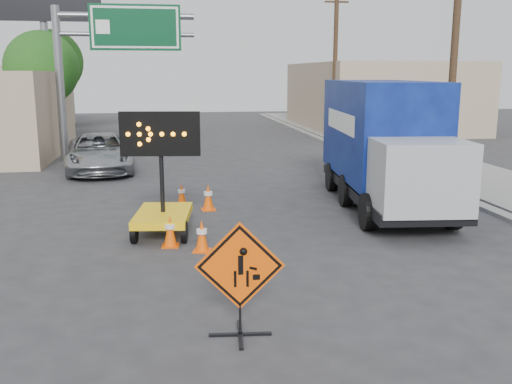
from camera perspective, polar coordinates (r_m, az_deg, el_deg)
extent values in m
plane|color=#2D2D30|center=(9.92, 3.28, -11.47)|extent=(100.00, 100.00, 0.00)
cube|color=gray|center=(25.89, 11.75, 3.00)|extent=(0.40, 60.00, 0.12)
cube|color=gray|center=(26.79, 16.36, 3.09)|extent=(4.00, 60.00, 0.15)
cube|color=tan|center=(41.71, 12.05, 9.34)|extent=(10.00, 14.00, 4.60)
cylinder|color=slate|center=(27.27, -19.00, 10.10)|extent=(0.36, 0.36, 6.80)
cylinder|color=slate|center=(27.04, -12.89, 16.80)|extent=(6.00, 0.28, 0.28)
cylinder|color=slate|center=(26.98, -12.81, 15.11)|extent=(6.00, 0.20, 0.20)
cube|color=#04391C|center=(26.86, -11.97, 15.80)|extent=(4.00, 0.10, 2.00)
cube|color=silver|center=(26.79, -11.98, 15.82)|extent=(3.80, 0.01, 1.80)
cylinder|color=slate|center=(35.49, -20.21, 12.05)|extent=(0.44, 0.44, 9.00)
cylinder|color=#46301E|center=(21.38, 19.19, 12.74)|extent=(0.26, 0.26, 9.00)
cylinder|color=#46301E|center=(34.38, 7.91, 12.68)|extent=(0.26, 0.26, 9.00)
cube|color=#46301E|center=(34.60, 8.08, 18.31)|extent=(1.40, 0.10, 0.10)
cylinder|color=#46301E|center=(31.55, -20.29, 6.92)|extent=(0.28, 0.28, 3.25)
sphere|color=#1F4B15|center=(31.47, -20.62, 11.55)|extent=(3.71, 3.71, 3.71)
cylinder|color=#46301E|center=(39.57, -19.57, 8.07)|extent=(0.28, 0.28, 3.58)
sphere|color=#1F4B15|center=(39.52, -19.86, 12.14)|extent=(4.10, 4.10, 4.10)
cube|color=black|center=(8.93, -1.59, -14.04)|extent=(0.96, 0.16, 0.04)
cube|color=black|center=(8.93, -1.59, -14.04)|extent=(0.16, 0.96, 0.04)
cylinder|color=black|center=(8.78, -1.60, -11.99)|extent=(0.04, 0.04, 0.74)
cube|color=#FF5405|center=(8.51, -1.63, -7.41)|extent=(1.35, 0.16, 1.35)
cube|color=black|center=(8.51, -1.63, -7.41)|extent=(1.26, 0.13, 1.26)
cube|color=yellow|center=(14.22, -9.27, -2.33)|extent=(1.55, 2.28, 0.19)
cylinder|color=black|center=(13.98, -9.44, 2.53)|extent=(0.11, 0.11, 2.34)
cube|color=black|center=(13.87, -9.55, 5.78)|extent=(1.91, 0.36, 1.06)
imported|color=#A1A4A8|center=(23.92, -15.39, 3.81)|extent=(3.09, 5.71, 1.52)
cube|color=black|center=(17.28, 12.68, 0.37)|extent=(3.11, 7.86, 0.29)
cube|color=#071055|center=(17.74, 12.01, 6.17)|extent=(3.02, 6.16, 2.87)
cube|color=#9EA0A5|center=(14.37, 17.35, 1.53)|extent=(2.37, 1.95, 1.72)
cube|color=#FF5405|center=(12.89, -5.41, -5.85)|extent=(0.46, 0.46, 0.03)
cone|color=#FF5405|center=(12.79, -5.44, -4.29)|extent=(0.29, 0.29, 0.70)
cylinder|color=silver|center=(12.76, -5.45, -3.93)|extent=(0.24, 0.24, 0.10)
cube|color=#FF5405|center=(13.34, -8.54, -5.32)|extent=(0.42, 0.42, 0.03)
cone|color=#FF5405|center=(13.23, -8.59, -3.75)|extent=(0.30, 0.30, 0.73)
cylinder|color=silver|center=(13.21, -8.60, -3.40)|extent=(0.25, 0.25, 0.11)
cube|color=#FF5405|center=(16.68, -4.78, -1.75)|extent=(0.42, 0.42, 0.03)
cone|color=#FF5405|center=(16.59, -4.80, -0.44)|extent=(0.31, 0.31, 0.75)
cylinder|color=silver|center=(16.58, -4.81, -0.14)|extent=(0.25, 0.25, 0.11)
cube|color=#FF5405|center=(17.41, -7.42, -1.24)|extent=(0.42, 0.42, 0.03)
cone|color=#FF5405|center=(17.33, -7.45, -0.16)|extent=(0.27, 0.27, 0.64)
cylinder|color=silver|center=(17.32, -7.46, 0.09)|extent=(0.22, 0.22, 0.09)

